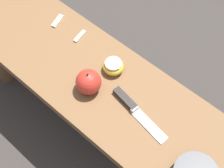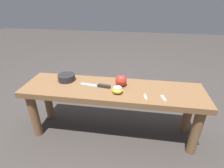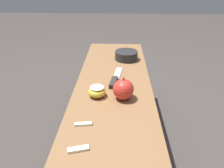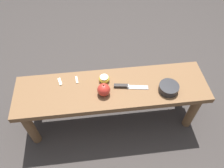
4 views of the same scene
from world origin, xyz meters
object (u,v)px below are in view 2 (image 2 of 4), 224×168
object	(u,v)px
apple_whole	(121,81)
knife	(100,86)
apple_cut	(117,90)
bowl	(66,78)
wooden_bench	(112,97)

from	to	relation	value
apple_whole	knife	bearing A→B (deg)	13.70
knife	apple_cut	bearing A→B (deg)	161.61
knife	bowl	size ratio (longest dim) A/B	1.79
apple_whole	bowl	distance (m)	0.42
knife	apple_cut	distance (m)	0.15
wooden_bench	apple_cut	size ratio (longest dim) A/B	18.04
apple_cut	bowl	bearing A→B (deg)	-17.32
wooden_bench	apple_whole	size ratio (longest dim) A/B	13.71
apple_cut	bowl	xyz separation A→B (m)	(0.41, -0.13, 0.00)
wooden_bench	knife	bearing A→B (deg)	-3.98
apple_whole	apple_cut	xyz separation A→B (m)	(0.01, 0.11, -0.02)
apple_whole	bowl	size ratio (longest dim) A/B	0.73
knife	apple_whole	size ratio (longest dim) A/B	2.44
wooden_bench	bowl	size ratio (longest dim) A/B	10.03
knife	apple_whole	distance (m)	0.16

